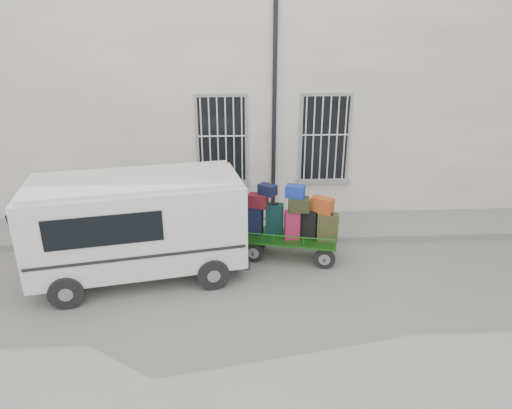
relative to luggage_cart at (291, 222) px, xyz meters
The scene contains 5 objects.
ground 1.60m from the luggage_cart, 150.40° to the right, with size 80.00×80.00×0.00m, color slate.
building 5.41m from the luggage_cart, 103.39° to the left, with size 24.00×5.15×6.00m.
sidewalk 2.09m from the luggage_cart, 126.75° to the left, with size 24.00×1.70×0.15m, color gray.
luggage_cart is the anchor object (origin of this frame).
van 3.35m from the luggage_cart, 169.37° to the right, with size 4.62×2.61×2.20m.
Camera 1 is at (-0.12, -8.69, 5.06)m, focal length 32.00 mm.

